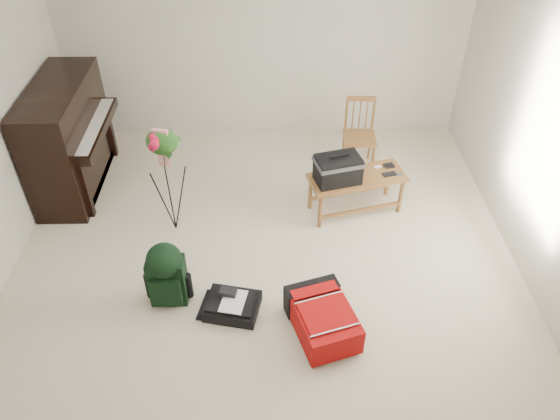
{
  "coord_description": "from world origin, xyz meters",
  "views": [
    {
      "loc": [
        0.07,
        -3.65,
        3.89
      ],
      "look_at": [
        0.15,
        0.35,
        0.57
      ],
      "focal_mm": 35.0,
      "sensor_mm": 36.0,
      "label": 1
    }
  ],
  "objects_px": {
    "bench": "(343,169)",
    "green_backpack": "(166,272)",
    "red_suitcase": "(322,314)",
    "piano": "(69,140)",
    "dining_chair": "(359,135)",
    "black_duffel": "(232,305)",
    "flower_stand": "(169,182)"
  },
  "relations": [
    {
      "from": "bench",
      "to": "green_backpack",
      "type": "bearing_deg",
      "value": -158.33
    },
    {
      "from": "piano",
      "to": "green_backpack",
      "type": "bearing_deg",
      "value": -54.62
    },
    {
      "from": "green_backpack",
      "to": "flower_stand",
      "type": "bearing_deg",
      "value": 95.53
    },
    {
      "from": "bench",
      "to": "black_duffel",
      "type": "bearing_deg",
      "value": -143.43
    },
    {
      "from": "black_duffel",
      "to": "green_backpack",
      "type": "bearing_deg",
      "value": 177.91
    },
    {
      "from": "black_duffel",
      "to": "flower_stand",
      "type": "relative_size",
      "value": 0.43
    },
    {
      "from": "piano",
      "to": "dining_chair",
      "type": "relative_size",
      "value": 1.74
    },
    {
      "from": "green_backpack",
      "to": "red_suitcase",
      "type": "bearing_deg",
      "value": -12.94
    },
    {
      "from": "flower_stand",
      "to": "dining_chair",
      "type": "bearing_deg",
      "value": 39.94
    },
    {
      "from": "bench",
      "to": "dining_chair",
      "type": "distance_m",
      "value": 0.96
    },
    {
      "from": "red_suitcase",
      "to": "piano",
      "type": "bearing_deg",
      "value": 123.45
    },
    {
      "from": "bench",
      "to": "black_duffel",
      "type": "relative_size",
      "value": 2.03
    },
    {
      "from": "piano",
      "to": "red_suitcase",
      "type": "xyz_separation_m",
      "value": [
        2.69,
        -2.18,
        -0.44
      ]
    },
    {
      "from": "dining_chair",
      "to": "bench",
      "type": "bearing_deg",
      "value": -106.99
    },
    {
      "from": "piano",
      "to": "green_backpack",
      "type": "xyz_separation_m",
      "value": [
        1.31,
        -1.84,
        -0.24
      ]
    },
    {
      "from": "piano",
      "to": "red_suitcase",
      "type": "bearing_deg",
      "value": -39.06
    },
    {
      "from": "black_duffel",
      "to": "flower_stand",
      "type": "bearing_deg",
      "value": 132.0
    },
    {
      "from": "dining_chair",
      "to": "green_backpack",
      "type": "distance_m",
      "value": 2.95
    },
    {
      "from": "piano",
      "to": "bench",
      "type": "xyz_separation_m",
      "value": [
        3.01,
        -0.58,
        -0.04
      ]
    },
    {
      "from": "flower_stand",
      "to": "red_suitcase",
      "type": "bearing_deg",
      "value": -31.56
    },
    {
      "from": "dining_chair",
      "to": "black_duffel",
      "type": "height_order",
      "value": "dining_chair"
    },
    {
      "from": "red_suitcase",
      "to": "green_backpack",
      "type": "height_order",
      "value": "green_backpack"
    },
    {
      "from": "bench",
      "to": "black_duffel",
      "type": "xyz_separation_m",
      "value": [
        -1.13,
        -1.41,
        -0.49
      ]
    },
    {
      "from": "bench",
      "to": "green_backpack",
      "type": "height_order",
      "value": "bench"
    },
    {
      "from": "red_suitcase",
      "to": "flower_stand",
      "type": "height_order",
      "value": "flower_stand"
    },
    {
      "from": "piano",
      "to": "green_backpack",
      "type": "distance_m",
      "value": 2.27
    },
    {
      "from": "piano",
      "to": "black_duffel",
      "type": "xyz_separation_m",
      "value": [
        1.89,
        -1.99,
        -0.53
      ]
    },
    {
      "from": "green_backpack",
      "to": "flower_stand",
      "type": "height_order",
      "value": "flower_stand"
    },
    {
      "from": "flower_stand",
      "to": "green_backpack",
      "type": "bearing_deg",
      "value": -74.32
    },
    {
      "from": "red_suitcase",
      "to": "green_backpack",
      "type": "xyz_separation_m",
      "value": [
        -1.38,
        0.34,
        0.21
      ]
    },
    {
      "from": "piano",
      "to": "bench",
      "type": "bearing_deg",
      "value": -10.88
    },
    {
      "from": "piano",
      "to": "black_duffel",
      "type": "bearing_deg",
      "value": -46.48
    }
  ]
}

